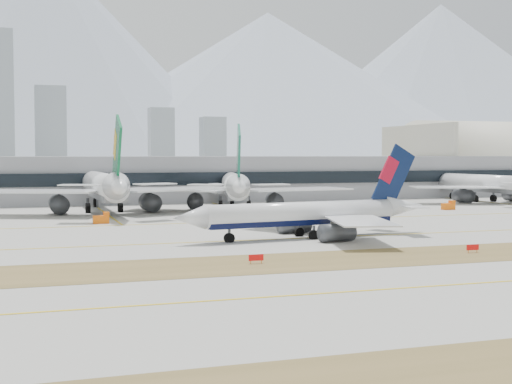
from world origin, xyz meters
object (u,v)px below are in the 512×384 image
object	(u,v)px
widebody_cathay	(235,187)
hangar	(505,190)
taxiing_airliner	(311,215)
widebody_china_air	(487,185)
widebody_eva	(105,188)
terminal	(167,178)

from	to	relation	value
widebody_cathay	hangar	world-z (taller)	hangar
widebody_cathay	hangar	size ratio (longest dim) A/B	0.71
taxiing_airliner	hangar	bearing A→B (deg)	-144.99
widebody_cathay	widebody_china_air	distance (m)	87.86
widebody_eva	widebody_cathay	world-z (taller)	widebody_eva
widebody_china_air	hangar	size ratio (longest dim) A/B	0.66
widebody_cathay	widebody_china_air	world-z (taller)	widebody_cathay
taxiing_airliner	widebody_eva	distance (m)	76.54
widebody_china_air	terminal	xyz separation A→B (m)	(-97.87, 44.12, 1.84)
widebody_china_air	terminal	distance (m)	107.37
widebody_cathay	widebody_china_air	size ratio (longest dim) A/B	1.08
widebody_eva	widebody_cathay	xyz separation A→B (m)	(36.52, 0.62, -0.43)
widebody_eva	hangar	distance (m)	193.92
widebody_china_air	widebody_eva	bearing A→B (deg)	90.16
widebody_eva	widebody_china_air	xyz separation A→B (m)	(124.27, 5.09, -1.05)
widebody_cathay	widebody_china_air	xyz separation A→B (m)	(87.75, 4.47, -0.62)
widebody_cathay	hangar	bearing A→B (deg)	-50.45
terminal	hangar	world-z (taller)	hangar
terminal	hangar	distance (m)	156.05
taxiing_airliner	hangar	distance (m)	205.44
widebody_eva	hangar	world-z (taller)	hangar
widebody_cathay	terminal	world-z (taller)	widebody_cathay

